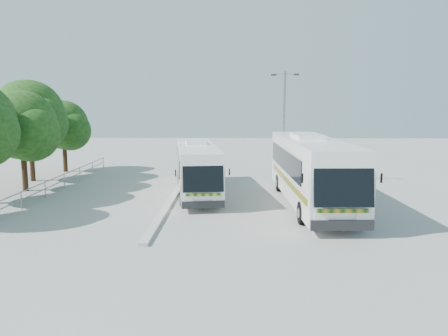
{
  "coord_description": "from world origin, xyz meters",
  "views": [
    {
      "loc": [
        1.22,
        -22.54,
        5.59
      ],
      "look_at": [
        0.77,
        2.18,
        1.96
      ],
      "focal_mm": 35.0,
      "sensor_mm": 36.0,
      "label": 1
    }
  ],
  "objects_px": {
    "tree_far_c": "(23,125)",
    "tree_far_d": "(30,115)",
    "coach_main": "(197,167)",
    "tree_far_e": "(64,125)",
    "coach_adjacent": "(310,169)",
    "lamppost": "(284,122)"
  },
  "relations": [
    {
      "from": "coach_main",
      "to": "lamppost",
      "type": "distance_m",
      "value": 7.39
    },
    {
      "from": "coach_adjacent",
      "to": "lamppost",
      "type": "bearing_deg",
      "value": 94.68
    },
    {
      "from": "lamppost",
      "to": "coach_main",
      "type": "bearing_deg",
      "value": -133.81
    },
    {
      "from": "tree_far_c",
      "to": "coach_main",
      "type": "relative_size",
      "value": 0.58
    },
    {
      "from": "tree_far_e",
      "to": "lamppost",
      "type": "height_order",
      "value": "lamppost"
    },
    {
      "from": "tree_far_e",
      "to": "coach_main",
      "type": "relative_size",
      "value": 0.53
    },
    {
      "from": "tree_far_d",
      "to": "coach_adjacent",
      "type": "xyz_separation_m",
      "value": [
        18.93,
        -7.14,
        -2.8
      ]
    },
    {
      "from": "tree_far_c",
      "to": "lamppost",
      "type": "distance_m",
      "value": 17.28
    },
    {
      "from": "tree_far_d",
      "to": "coach_main",
      "type": "relative_size",
      "value": 0.65
    },
    {
      "from": "tree_far_c",
      "to": "coach_main",
      "type": "height_order",
      "value": "tree_far_c"
    },
    {
      "from": "coach_adjacent",
      "to": "lamppost",
      "type": "distance_m",
      "value": 7.04
    },
    {
      "from": "tree_far_e",
      "to": "coach_main",
      "type": "xyz_separation_m",
      "value": [
        11.63,
        -8.67,
        -2.2
      ]
    },
    {
      "from": "tree_far_d",
      "to": "tree_far_e",
      "type": "height_order",
      "value": "tree_far_d"
    },
    {
      "from": "tree_far_d",
      "to": "coach_main",
      "type": "distance_m",
      "value": 13.38
    },
    {
      "from": "tree_far_e",
      "to": "tree_far_c",
      "type": "bearing_deg",
      "value": -86.46
    },
    {
      "from": "coach_adjacent",
      "to": "lamppost",
      "type": "xyz_separation_m",
      "value": [
        -0.75,
        6.6,
        2.32
      ]
    },
    {
      "from": "tree_far_c",
      "to": "tree_far_d",
      "type": "bearing_deg",
      "value": 107.83
    },
    {
      "from": "tree_far_c",
      "to": "tree_far_d",
      "type": "relative_size",
      "value": 0.88
    },
    {
      "from": "tree_far_e",
      "to": "tree_far_d",
      "type": "bearing_deg",
      "value": -98.63
    },
    {
      "from": "tree_far_c",
      "to": "tree_far_e",
      "type": "distance_m",
      "value": 8.22
    },
    {
      "from": "tree_far_d",
      "to": "coach_main",
      "type": "bearing_deg",
      "value": -18.73
    },
    {
      "from": "coach_main",
      "to": "coach_adjacent",
      "type": "relative_size",
      "value": 0.85
    }
  ]
}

